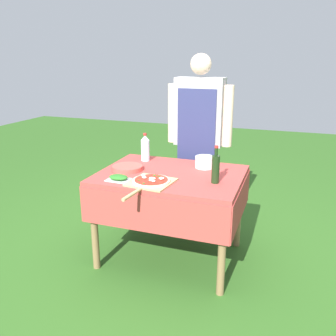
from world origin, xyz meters
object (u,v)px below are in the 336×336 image
object	(u,v)px
person_cook	(199,129)
plate_stack	(128,168)
prep_table	(171,186)
pizza_on_peel	(150,182)
mixing_tub	(205,162)
oil_bottle	(216,168)
herb_container	(119,178)
water_bottle	(145,148)

from	to	relation	value
person_cook	plate_stack	size ratio (longest dim) A/B	6.57
prep_table	pizza_on_peel	bearing A→B (deg)	-102.16
pizza_on_peel	plate_stack	size ratio (longest dim) A/B	2.16
person_cook	mixing_tub	bearing A→B (deg)	112.17
oil_bottle	plate_stack	bearing A→B (deg)	174.75
oil_bottle	herb_container	world-z (taller)	oil_bottle
herb_container	mixing_tub	size ratio (longest dim) A/B	1.11
person_cook	oil_bottle	size ratio (longest dim) A/B	5.95
person_cook	prep_table	bearing A→B (deg)	87.15
prep_table	pizza_on_peel	world-z (taller)	pizza_on_peel
prep_table	plate_stack	distance (m)	0.38
oil_bottle	pizza_on_peel	bearing A→B (deg)	-158.37
person_cook	oil_bottle	world-z (taller)	person_cook
prep_table	water_bottle	bearing A→B (deg)	141.14
person_cook	mixing_tub	size ratio (longest dim) A/B	10.39
prep_table	person_cook	bearing A→B (deg)	85.93
prep_table	mixing_tub	size ratio (longest dim) A/B	7.13
prep_table	person_cook	world-z (taller)	person_cook
water_bottle	mixing_tub	size ratio (longest dim) A/B	1.55
prep_table	pizza_on_peel	distance (m)	0.31
water_bottle	plate_stack	distance (m)	0.32
person_cook	water_bottle	xyz separation A→B (m)	(-0.38, -0.41, -0.12)
herb_container	person_cook	bearing A→B (deg)	69.58
person_cook	oil_bottle	xyz separation A→B (m)	(0.33, -0.78, -0.13)
oil_bottle	mixing_tub	distance (m)	0.39
prep_table	herb_container	bearing A→B (deg)	-136.96
pizza_on_peel	water_bottle	world-z (taller)	water_bottle
oil_bottle	prep_table	bearing A→B (deg)	164.48
herb_container	water_bottle	bearing A→B (deg)	91.96
pizza_on_peel	oil_bottle	world-z (taller)	oil_bottle
herb_container	plate_stack	xyz separation A→B (m)	(-0.05, 0.25, -0.00)
water_bottle	person_cook	bearing A→B (deg)	47.17
person_cook	plate_stack	distance (m)	0.85
pizza_on_peel	water_bottle	size ratio (longest dim) A/B	2.20
herb_container	pizza_on_peel	bearing A→B (deg)	2.64
person_cook	herb_container	size ratio (longest dim) A/B	9.38
prep_table	oil_bottle	world-z (taller)	oil_bottle
mixing_tub	plate_stack	size ratio (longest dim) A/B	0.63
pizza_on_peel	mixing_tub	distance (m)	0.59
pizza_on_peel	water_bottle	xyz separation A→B (m)	(-0.27, 0.55, 0.10)
oil_bottle	mixing_tub	size ratio (longest dim) A/B	1.75
prep_table	plate_stack	world-z (taller)	plate_stack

